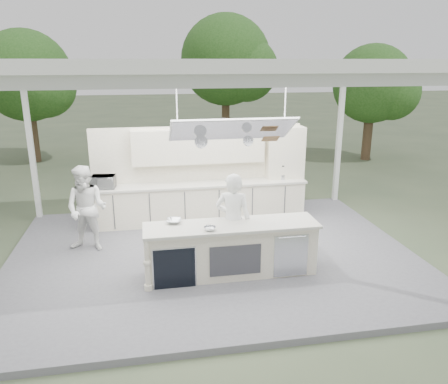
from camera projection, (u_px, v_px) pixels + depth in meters
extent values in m
plane|color=#505A3D|center=(213.00, 259.00, 8.82)|extent=(90.00, 90.00, 0.00)
cube|color=slate|center=(213.00, 256.00, 8.80)|extent=(8.00, 6.00, 0.12)
cube|color=white|center=(339.00, 138.00, 11.69)|extent=(0.12, 0.12, 3.70)
cube|color=white|center=(31.00, 148.00, 10.35)|extent=(0.12, 0.12, 3.70)
cube|color=white|center=(211.00, 64.00, 7.73)|extent=(8.20, 6.20, 0.16)
cube|color=white|center=(250.00, 81.00, 5.04)|extent=(8.00, 0.12, 0.16)
cube|color=white|center=(193.00, 70.00, 10.50)|extent=(8.00, 0.12, 0.16)
cube|color=white|center=(410.00, 72.00, 8.44)|extent=(0.12, 6.00, 0.16)
cube|color=white|center=(232.00, 129.00, 7.21)|extent=(2.00, 0.71, 0.43)
cube|color=white|center=(232.00, 129.00, 7.21)|extent=(2.06, 0.76, 0.46)
cylinder|color=white|center=(177.00, 101.00, 6.92)|extent=(0.02, 0.02, 0.95)
cylinder|color=white|center=(285.00, 99.00, 7.23)|extent=(0.02, 0.02, 0.95)
cylinder|color=silver|center=(201.00, 142.00, 7.33)|extent=(0.22, 0.14, 0.21)
cylinder|color=silver|center=(248.00, 141.00, 7.42)|extent=(0.18, 0.12, 0.18)
cube|color=brown|center=(270.00, 139.00, 7.50)|extent=(0.28, 0.18, 0.12)
cube|color=white|center=(231.00, 250.00, 7.84)|extent=(3.00, 0.70, 0.90)
cube|color=silver|center=(232.00, 226.00, 7.71)|extent=(3.10, 0.78, 0.05)
cylinder|color=white|center=(147.00, 265.00, 7.25)|extent=(0.11, 0.11, 0.92)
cube|color=black|center=(174.00, 268.00, 7.36)|extent=(0.70, 0.04, 0.72)
cube|color=silver|center=(174.00, 268.00, 7.35)|extent=(0.74, 0.03, 0.72)
cube|color=#38393E|center=(235.00, 260.00, 7.52)|extent=(0.90, 0.02, 0.55)
cube|color=silver|center=(291.00, 256.00, 7.69)|extent=(0.62, 0.02, 0.78)
cube|color=white|center=(200.00, 203.00, 10.45)|extent=(5.00, 0.65, 0.90)
cube|color=silver|center=(200.00, 184.00, 10.31)|extent=(5.08, 0.72, 0.05)
cube|color=white|center=(198.00, 173.00, 10.53)|extent=(5.00, 0.10, 2.25)
cube|color=white|center=(199.00, 146.00, 10.21)|extent=(3.10, 0.38, 0.80)
cube|color=white|center=(285.00, 154.00, 10.60)|extent=(0.90, 0.45, 1.30)
cube|color=brown|center=(285.00, 154.00, 10.60)|extent=(0.84, 0.40, 0.03)
cylinder|color=silver|center=(282.00, 177.00, 10.61)|extent=(0.20, 0.20, 0.12)
cylinder|color=black|center=(282.00, 170.00, 10.56)|extent=(0.17, 0.17, 0.20)
cylinder|color=black|center=(295.00, 176.00, 10.67)|extent=(0.16, 0.16, 0.10)
cone|color=black|center=(296.00, 170.00, 10.62)|extent=(0.14, 0.14, 0.24)
cylinder|color=#4E3C27|center=(33.00, 135.00, 16.99)|extent=(0.36, 0.36, 2.10)
sphere|color=#3D6926|center=(26.00, 76.00, 16.34)|extent=(3.40, 3.40, 3.40)
sphere|color=#3D6926|center=(43.00, 86.00, 16.07)|extent=(2.38, 2.38, 2.38)
cylinder|color=#4E3C27|center=(226.00, 119.00, 20.20)|extent=(0.36, 0.36, 2.45)
sphere|color=#3D6926|center=(226.00, 60.00, 19.43)|extent=(4.00, 4.00, 4.00)
sphere|color=#3D6926|center=(246.00, 70.00, 19.12)|extent=(2.80, 2.80, 2.80)
cylinder|color=#4E3C27|center=(367.00, 136.00, 17.37)|extent=(0.36, 0.36, 1.92)
sphere|color=#3D6926|center=(372.00, 84.00, 16.78)|extent=(3.00, 3.00, 3.00)
sphere|color=#3D6926|center=(392.00, 92.00, 16.55)|extent=(2.10, 2.10, 2.10)
imported|color=white|center=(233.00, 221.00, 7.99)|extent=(0.76, 0.63, 1.81)
imported|color=white|center=(87.00, 209.00, 8.72)|extent=(1.02, 0.90, 1.75)
imported|color=silver|center=(103.00, 182.00, 9.84)|extent=(0.56, 0.41, 0.29)
imported|color=silver|center=(174.00, 221.00, 7.75)|extent=(0.33, 0.33, 0.07)
imported|color=silver|center=(210.00, 229.00, 7.42)|extent=(0.23, 0.23, 0.06)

